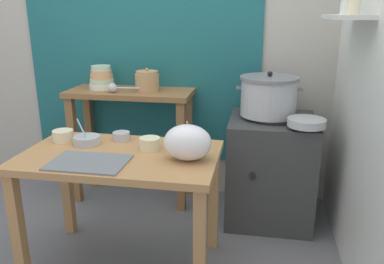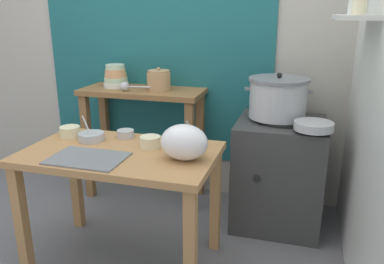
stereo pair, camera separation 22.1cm
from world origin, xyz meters
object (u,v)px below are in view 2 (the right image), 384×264
at_px(clay_pot, 159,80).
at_px(bowl_stack_enamel, 116,77).
at_px(stove_block, 279,172).
at_px(prep_bowl_4, 126,134).
at_px(wide_pan, 314,126).
at_px(back_shelf_table, 143,117).
at_px(serving_tray, 88,158).
at_px(prep_bowl_0, 91,136).
at_px(prep_bowl_1, 150,142).
at_px(steamer_pot, 278,98).
at_px(plastic_bag, 184,142).
at_px(ladle, 126,87).
at_px(prep_bowl_3, 70,131).
at_px(prep_bowl_2, 189,141).
at_px(prep_table, 121,169).

xyz_separation_m(clay_pot, bowl_stack_enamel, (-0.38, 0.03, 0.01)).
distance_m(stove_block, prep_bowl_4, 1.12).
bearing_deg(wide_pan, back_shelf_table, 164.92).
distance_m(serving_tray, prep_bowl_0, 0.32).
xyz_separation_m(clay_pot, prep_bowl_1, (0.24, -0.78, -0.22)).
bearing_deg(steamer_pot, prep_bowl_4, -148.86).
bearing_deg(serving_tray, plastic_bag, 15.85).
xyz_separation_m(back_shelf_table, wide_pan, (1.29, -0.35, 0.13)).
bearing_deg(plastic_bag, clay_pot, 118.11).
bearing_deg(prep_bowl_0, serving_tray, -63.91).
height_order(ladle, prep_bowl_3, ladle).
relative_size(clay_pot, ladle, 0.61).
bearing_deg(wide_pan, bowl_stack_enamel, 166.13).
xyz_separation_m(clay_pot, serving_tray, (-0.02, -1.04, -0.25)).
bearing_deg(prep_bowl_2, prep_bowl_0, -172.60).
xyz_separation_m(plastic_bag, wide_pan, (0.66, 0.55, -0.01)).
bearing_deg(clay_pot, serving_tray, -91.03).
xyz_separation_m(steamer_pot, prep_bowl_4, (-0.89, -0.54, -0.17)).
height_order(back_shelf_table, wide_pan, back_shelf_table).
relative_size(steamer_pot, wide_pan, 1.88).
relative_size(prep_bowl_1, prep_bowl_2, 0.73).
bearing_deg(prep_bowl_0, wide_pan, 17.49).
xyz_separation_m(back_shelf_table, stove_block, (1.09, -0.13, -0.30)).
bearing_deg(stove_block, serving_tray, -136.57).
height_order(prep_table, prep_bowl_1, prep_bowl_1).
bearing_deg(prep_bowl_4, stove_block, 29.10).
bearing_deg(prep_bowl_3, wide_pan, 14.47).
bearing_deg(stove_block, clay_pot, 172.17).
relative_size(back_shelf_table, prep_bowl_2, 5.85).
height_order(prep_table, clay_pot, clay_pot).
height_order(prep_bowl_1, prep_bowl_2, prep_bowl_2).
relative_size(steamer_pot, ladle, 1.54).
height_order(clay_pot, prep_bowl_3, clay_pot).
bearing_deg(prep_bowl_3, steamer_pot, 26.59).
distance_m(prep_table, ladle, 0.90).
relative_size(stove_block, ladle, 2.64).
bearing_deg(prep_bowl_3, prep_bowl_0, -10.41).
xyz_separation_m(stove_block, prep_bowl_4, (-0.93, -0.52, 0.36)).
xyz_separation_m(serving_tray, prep_bowl_1, (0.26, 0.26, 0.03)).
relative_size(serving_tray, prep_bowl_2, 2.44).
distance_m(prep_bowl_1, prep_bowl_3, 0.57).
bearing_deg(prep_bowl_2, prep_bowl_1, -154.54).
height_order(back_shelf_table, prep_bowl_2, back_shelf_table).
xyz_separation_m(prep_table, ladle, (-0.32, 0.77, 0.33)).
height_order(prep_table, serving_tray, serving_tray).
relative_size(steamer_pot, prep_bowl_2, 2.77).
bearing_deg(wide_pan, prep_bowl_1, -154.59).
height_order(plastic_bag, prep_bowl_2, plastic_bag).
bearing_deg(prep_bowl_4, clay_pot, 91.55).
bearing_deg(stove_block, back_shelf_table, 173.17).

